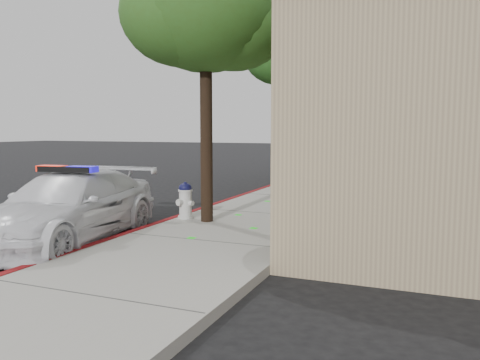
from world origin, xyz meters
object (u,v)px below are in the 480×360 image
(fire_hydrant, at_px, (185,200))
(street_tree_far, at_px, (338,89))
(police_car, at_px, (69,207))
(street_tree_near, at_px, (206,12))
(street_tree_mid, at_px, (293,53))

(fire_hydrant, bearing_deg, street_tree_far, 103.92)
(police_car, height_order, street_tree_near, street_tree_near)
(fire_hydrant, height_order, street_tree_near, street_tree_near)
(street_tree_near, relative_size, street_tree_far, 1.17)
(police_car, height_order, street_tree_mid, street_tree_mid)
(police_car, xyz_separation_m, street_tree_near, (1.83, 2.03, 3.75))
(police_car, bearing_deg, street_tree_near, 41.09)
(fire_hydrant, distance_m, street_tree_far, 13.13)
(police_car, distance_m, street_tree_mid, 9.97)
(police_car, height_order, fire_hydrant, police_car)
(police_car, relative_size, fire_hydrant, 5.84)
(police_car, xyz_separation_m, street_tree_far, (1.99, 14.85, 3.15))
(police_car, distance_m, fire_hydrant, 2.49)
(fire_hydrant, distance_m, street_tree_near, 3.90)
(police_car, xyz_separation_m, street_tree_mid, (1.61, 9.01, 3.95))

